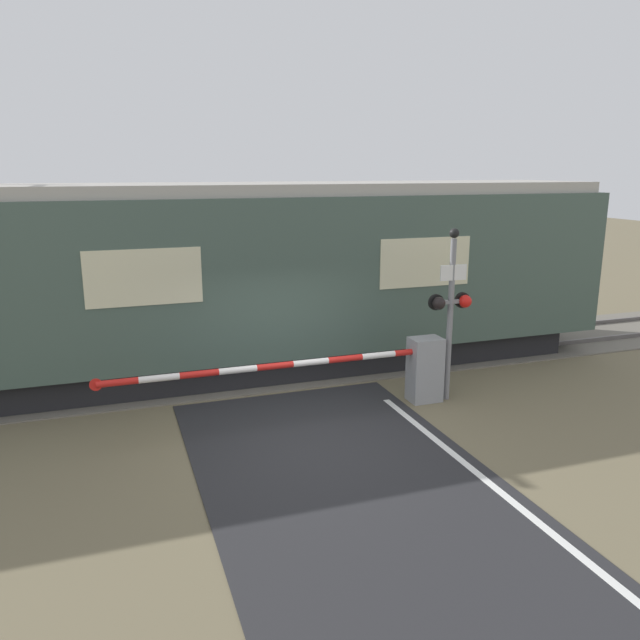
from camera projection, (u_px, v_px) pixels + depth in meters
name	position (u px, v px, depth m)	size (l,w,h in m)	color
ground_plane	(312.00, 434.00, 10.41)	(80.00, 80.00, 0.00)	#6B6047
track_bed	(259.00, 368.00, 13.83)	(36.00, 3.20, 0.13)	#666056
train	(140.00, 284.00, 12.58)	(20.50, 3.02, 4.03)	black
crossing_barrier	(400.00, 369.00, 11.62)	(6.26, 0.44, 1.24)	gray
signal_post	(451.00, 304.00, 11.58)	(0.86, 0.26, 3.27)	gray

